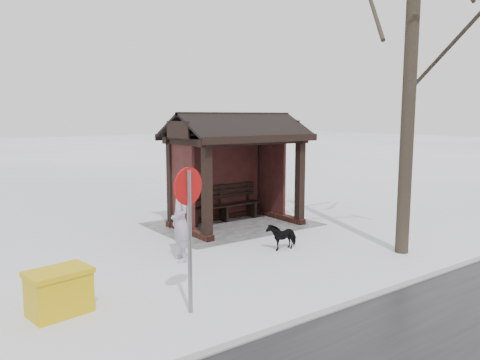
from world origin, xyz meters
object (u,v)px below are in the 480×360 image
bus_shelter (233,147)px  pedestrian (181,221)px  grit_bin (59,292)px  road_sign (189,208)px  dog (282,236)px

bus_shelter → pedestrian: 3.66m
pedestrian → grit_bin: (2.78, 1.26, -0.48)m
bus_shelter → road_sign: (3.89, 4.39, -0.54)m
pedestrian → dog: (-2.28, 0.57, -0.54)m
bus_shelter → pedestrian: (2.75, 2.02, -1.33)m
road_sign → bus_shelter: bearing=-148.1°
dog → grit_bin: (5.07, 0.70, 0.06)m
dog → road_sign: (3.43, 1.80, 1.33)m
bus_shelter → pedestrian: bearing=36.4°
dog → grit_bin: bearing=-80.5°
pedestrian → dog: pedestrian is taller
pedestrian → dog: size_ratio=2.38×
road_sign → pedestrian: bearing=-132.3°
bus_shelter → grit_bin: bearing=30.8°
dog → pedestrian: bearing=-102.3°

